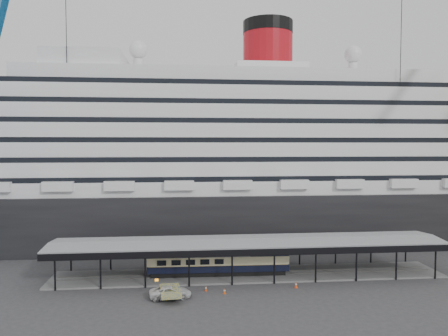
# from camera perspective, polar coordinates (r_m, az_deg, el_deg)

# --- Properties ---
(ground) EXTENTS (200.00, 200.00, 0.00)m
(ground) POSITION_cam_1_polar(r_m,az_deg,el_deg) (60.42, 3.99, -15.18)
(ground) COLOR #323234
(ground) RESTS_ON ground
(cruise_ship) EXTENTS (130.00, 30.00, 43.90)m
(cruise_ship) POSITION_cam_1_polar(r_m,az_deg,el_deg) (89.12, 0.64, 2.68)
(cruise_ship) COLOR black
(cruise_ship) RESTS_ON ground
(platform_canopy) EXTENTS (56.00, 9.18, 5.30)m
(platform_canopy) POSITION_cam_1_polar(r_m,az_deg,el_deg) (64.48, 3.24, -11.81)
(platform_canopy) COLOR slate
(platform_canopy) RESTS_ON ground
(port_truck) EXTENTS (5.34, 2.84, 1.43)m
(port_truck) POSITION_cam_1_polar(r_m,az_deg,el_deg) (56.22, -7.02, -15.83)
(port_truck) COLOR silver
(port_truck) RESTS_ON ground
(pullman_carriage) EXTENTS (20.14, 3.05, 19.72)m
(pullman_carriage) POSITION_cam_1_polar(r_m,az_deg,el_deg) (63.96, -0.74, -11.88)
(pullman_carriage) COLOR black
(pullman_carriage) RESTS_ON ground
(traffic_cone_left) EXTENTS (0.39, 0.39, 0.67)m
(traffic_cone_left) POSITION_cam_1_polar(r_m,az_deg,el_deg) (58.52, -2.37, -15.44)
(traffic_cone_left) COLOR #DD410C
(traffic_cone_left) RESTS_ON ground
(traffic_cone_mid) EXTENTS (0.41, 0.41, 0.70)m
(traffic_cone_mid) POSITION_cam_1_polar(r_m,az_deg,el_deg) (57.46, 0.07, -15.77)
(traffic_cone_mid) COLOR #E3530C
(traffic_cone_mid) RESTS_ON ground
(traffic_cone_right) EXTENTS (0.49, 0.49, 0.80)m
(traffic_cone_right) POSITION_cam_1_polar(r_m,az_deg,el_deg) (60.38, 9.40, -14.82)
(traffic_cone_right) COLOR #F7420D
(traffic_cone_right) RESTS_ON ground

